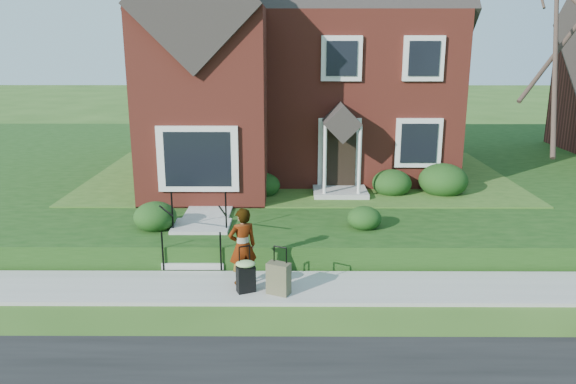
{
  "coord_description": "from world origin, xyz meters",
  "views": [
    {
      "loc": [
        -0.28,
        -10.91,
        5.03
      ],
      "look_at": [
        -0.35,
        2.0,
        1.6
      ],
      "focal_mm": 35.0,
      "sensor_mm": 36.0,
      "label": 1
    }
  ],
  "objects_px": {
    "suitcase_black": "(246,274)",
    "woman": "(243,246)",
    "suitcase_olive": "(279,278)",
    "front_steps": "(199,239)"
  },
  "relations": [
    {
      "from": "front_steps",
      "to": "suitcase_black",
      "type": "bearing_deg",
      "value": -58.61
    },
    {
      "from": "suitcase_black",
      "to": "suitcase_olive",
      "type": "bearing_deg",
      "value": -30.53
    },
    {
      "from": "suitcase_olive",
      "to": "suitcase_black",
      "type": "bearing_deg",
      "value": -162.3
    },
    {
      "from": "suitcase_olive",
      "to": "woman",
      "type": "bearing_deg",
      "value": 171.18
    },
    {
      "from": "woman",
      "to": "suitcase_black",
      "type": "bearing_deg",
      "value": 78.03
    },
    {
      "from": "suitcase_black",
      "to": "suitcase_olive",
      "type": "xyz_separation_m",
      "value": [
        0.67,
        -0.08,
        -0.05
      ]
    },
    {
      "from": "woman",
      "to": "suitcase_black",
      "type": "xyz_separation_m",
      "value": [
        0.09,
        -0.42,
        -0.45
      ]
    },
    {
      "from": "front_steps",
      "to": "suitcase_olive",
      "type": "xyz_separation_m",
      "value": [
        1.97,
        -2.22,
        -0.06
      ]
    },
    {
      "from": "front_steps",
      "to": "suitcase_black",
      "type": "xyz_separation_m",
      "value": [
        1.3,
        -2.13,
        -0.01
      ]
    },
    {
      "from": "suitcase_black",
      "to": "woman",
      "type": "bearing_deg",
      "value": 78.71
    }
  ]
}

